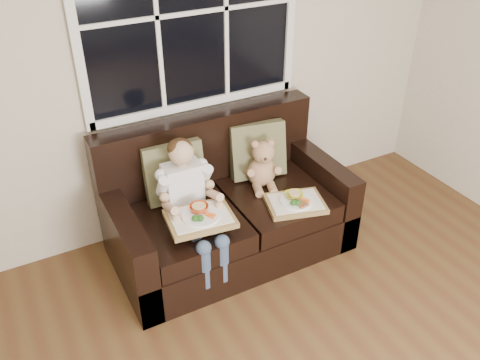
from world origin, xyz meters
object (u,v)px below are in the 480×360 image
teddy_bear (263,166)px  tray_left (200,217)px  tray_right (295,202)px  child (189,194)px  loveseat (226,211)px

teddy_bear → tray_left: 0.72m
tray_left → tray_right: tray_left is taller
teddy_bear → tray_right: bearing=-61.8°
child → teddy_bear: child is taller
loveseat → child: size_ratio=2.02×
teddy_bear → tray_right: size_ratio=0.83×
teddy_bear → tray_left: size_ratio=0.85×
child → tray_left: child is taller
child → teddy_bear: bearing=11.1°
child → tray_right: child is taller
teddy_bear → tray_left: (-0.65, -0.31, -0.03)m
loveseat → tray_right: bearing=-42.2°
loveseat → tray_right: 0.54m
child → tray_left: bearing=-91.8°
tray_left → child: bearing=95.0°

